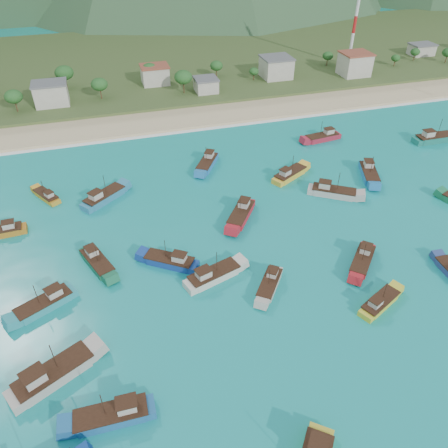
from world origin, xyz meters
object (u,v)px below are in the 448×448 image
object	(u,v)px
boat_6	(333,192)
boat_11	(104,198)
boat_8	(434,139)
boat_7	(290,175)
boat_30	(362,261)
boat_1	(170,262)
boat_16	(322,138)
boat_20	(1,232)
boat_25	(379,303)
boat_5	(113,416)
boat_18	(97,262)
boat_28	(47,197)
boat_9	(213,276)
boat_10	(369,174)
radio_tower	(356,16)
boat_32	(270,284)
boat_3	(207,163)
boat_19	(53,375)
boat_14	(45,304)
boat_33	(241,215)

from	to	relation	value
boat_6	boat_11	bearing A→B (deg)	-71.00
boat_6	boat_8	bearing A→B (deg)	145.77
boat_7	boat_30	xyz separation A→B (m)	(0.56, -33.48, -0.05)
boat_1	boat_16	bearing A→B (deg)	-17.81
boat_20	boat_25	bearing A→B (deg)	-124.86
boat_5	boat_18	distance (m)	31.92
boat_28	boat_30	distance (m)	71.19
boat_9	boat_10	xyz separation A→B (m)	(47.02, 24.37, 0.01)
radio_tower	boat_9	xyz separation A→B (m)	(-84.26, -101.73, -19.19)
boat_25	boat_6	bearing A→B (deg)	140.07
boat_9	boat_25	bearing A→B (deg)	42.90
boat_6	boat_20	size ratio (longest dim) A/B	1.12
boat_28	boat_7	bearing A→B (deg)	-38.76
boat_1	boat_32	distance (m)	19.28
boat_1	boat_7	bearing A→B (deg)	-21.41
boat_32	boat_10	bearing A→B (deg)	-105.39
radio_tower	boat_9	distance (m)	133.48
boat_6	boat_18	size ratio (longest dim) A/B	1.05
boat_18	boat_1	bearing A→B (deg)	142.76
boat_1	boat_7	size ratio (longest dim) A/B	0.97
boat_3	boat_20	xyz separation A→B (m)	(-48.25, -15.95, -0.10)
boat_20	boat_18	bearing A→B (deg)	-132.62
boat_18	boat_19	distance (m)	24.56
boat_16	boat_28	xyz separation A→B (m)	(-75.24, -9.51, -0.25)
boat_3	boat_28	size ratio (longest dim) A/B	1.28
boat_30	radio_tower	bearing A→B (deg)	-74.67
boat_7	boat_32	distance (m)	38.99
boat_3	boat_14	xyz separation A→B (m)	(-38.80, -39.47, -0.02)
boat_10	boat_25	bearing A→B (deg)	81.55
radio_tower	boat_20	world-z (taller)	radio_tower
boat_32	boat_11	bearing A→B (deg)	-17.27
boat_14	boat_25	distance (m)	57.01
boat_19	boat_28	xyz separation A→B (m)	(-2.35, 50.27, -0.46)
boat_19	boat_33	bearing A→B (deg)	100.66
radio_tower	boat_10	bearing A→B (deg)	-115.70
boat_5	boat_25	bearing A→B (deg)	-79.22
boat_20	boat_32	xyz separation A→B (m)	(47.84, -29.72, -0.08)
radio_tower	boat_5	bearing A→B (deg)	-130.06
boat_7	boat_11	distance (m)	45.16
boat_1	boat_6	world-z (taller)	boat_6
boat_8	boat_18	bearing A→B (deg)	-73.85
boat_28	boat_33	world-z (taller)	boat_33
radio_tower	boat_6	size ratio (longest dim) A/B	3.29
boat_6	boat_16	world-z (taller)	boat_6
boat_3	boat_18	xyz separation A→B (m)	(-29.69, -31.09, -0.05)
boat_16	boat_33	distance (m)	45.24
boat_8	boat_9	distance (m)	83.55
boat_14	boat_28	bearing A→B (deg)	-25.87
boat_20	boat_14	bearing A→B (deg)	-161.53
boat_9	boat_14	world-z (taller)	boat_9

